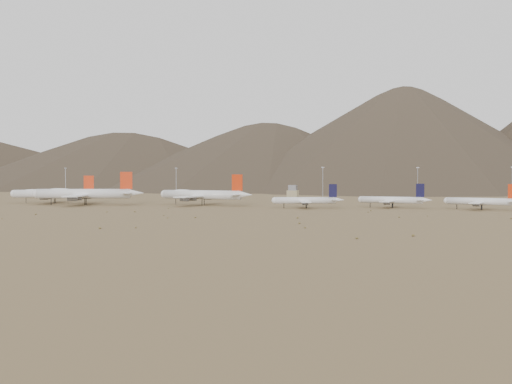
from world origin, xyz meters
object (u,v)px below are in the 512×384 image
(widebody_east, at_px, (202,195))
(narrowbody_b, at_px, (393,200))
(widebody_west, at_px, (54,194))
(widebody_centre, at_px, (84,194))
(control_tower, at_px, (293,194))
(narrowbody_a, at_px, (307,200))

(widebody_east, bearing_deg, narrowbody_b, 9.22)
(widebody_west, distance_m, narrowbody_b, 234.86)
(widebody_centre, xyz_separation_m, widebody_east, (76.22, 17.94, -0.59))
(widebody_west, height_order, control_tower, widebody_west)
(widebody_centre, xyz_separation_m, control_tower, (119.92, 98.82, -2.25))
(widebody_centre, distance_m, widebody_east, 78.31)
(narrowbody_b, bearing_deg, narrowbody_a, -152.60)
(widebody_centre, relative_size, narrowbody_a, 1.69)
(widebody_west, distance_m, narrowbody_a, 185.86)
(widebody_centre, bearing_deg, narrowbody_a, -14.89)
(widebody_east, distance_m, narrowbody_a, 75.19)
(widebody_west, bearing_deg, widebody_centre, -46.31)
(widebody_west, relative_size, widebody_east, 0.93)
(widebody_west, relative_size, narrowbody_a, 1.48)
(widebody_centre, distance_m, control_tower, 155.40)
(narrowbody_b, bearing_deg, control_tower, 143.24)
(widebody_west, height_order, widebody_centre, widebody_centre)
(control_tower, bearing_deg, narrowbody_b, -45.60)
(narrowbody_b, bearing_deg, widebody_west, -171.59)
(control_tower, bearing_deg, narrowbody_a, -73.22)
(widebody_east, xyz_separation_m, control_tower, (43.70, 80.88, -1.66))
(widebody_west, bearing_deg, narrowbody_a, -23.29)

